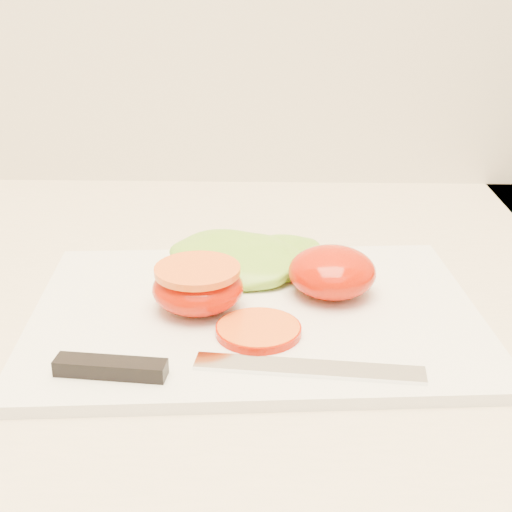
{
  "coord_description": "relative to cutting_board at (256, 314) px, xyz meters",
  "views": [
    {
      "loc": [
        -0.12,
        1.05,
        1.22
      ],
      "look_at": [
        -0.13,
        1.61,
        0.99
      ],
      "focal_mm": 50.0,
      "sensor_mm": 36.0,
      "label": 1
    }
  ],
  "objects": [
    {
      "name": "lettuce_leaf_1",
      "position": [
        0.03,
        0.09,
        0.02
      ],
      "size": [
        0.12,
        0.12,
        0.02
      ],
      "primitive_type": "ellipsoid",
      "rotation": [
        0.0,
        0.0,
        0.78
      ],
      "color": "#77C534",
      "rests_on": "cutting_board"
    },
    {
      "name": "lettuce_leaf_0",
      "position": [
        -0.02,
        0.08,
        0.02
      ],
      "size": [
        0.16,
        0.14,
        0.03
      ],
      "primitive_type": "ellipsoid",
      "rotation": [
        0.0,
        0.0,
        -0.42
      ],
      "color": "#77C534",
      "rests_on": "cutting_board"
    },
    {
      "name": "tomato_half_dome",
      "position": [
        0.07,
        0.03,
        0.03
      ],
      "size": [
        0.08,
        0.08,
        0.04
      ],
      "primitive_type": "ellipsoid",
      "color": "#C31A00",
      "rests_on": "cutting_board"
    },
    {
      "name": "knife",
      "position": [
        -0.05,
        -0.1,
        0.01
      ],
      "size": [
        0.27,
        0.04,
        0.01
      ],
      "rotation": [
        0.0,
        0.0,
        -0.1
      ],
      "color": "silver",
      "rests_on": "cutting_board"
    },
    {
      "name": "tomato_slice_0",
      "position": [
        0.0,
        -0.04,
        0.01
      ],
      "size": [
        0.07,
        0.07,
        0.01
      ],
      "primitive_type": "cylinder",
      "color": "orange",
      "rests_on": "cutting_board"
    },
    {
      "name": "tomato_half_cut",
      "position": [
        -0.05,
        -0.0,
        0.03
      ],
      "size": [
        0.08,
        0.08,
        0.04
      ],
      "color": "#C31A00",
      "rests_on": "cutting_board"
    },
    {
      "name": "cutting_board",
      "position": [
        0.0,
        0.0,
        0.0
      ],
      "size": [
        0.4,
        0.3,
        0.01
      ],
      "primitive_type": "cube",
      "rotation": [
        0.0,
        0.0,
        0.07
      ],
      "color": "white",
      "rests_on": "counter"
    }
  ]
}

